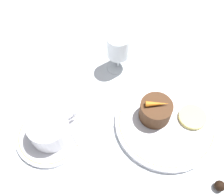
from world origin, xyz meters
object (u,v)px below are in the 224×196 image
Objects in this scene: dinner_plate at (166,123)px; fork at (102,145)px; dessert_cake at (156,111)px; wine_glass at (118,48)px; coffee_cup at (49,129)px.

dinner_plate reaches higher than fork.
dessert_cake is at bearing 113.05° from dinner_plate.
dinner_plate is 0.22m from wine_glass.
wine_glass reaches higher than coffee_cup.
fork is at bearing -48.25° from coffee_cup.
dessert_cake reaches higher than dinner_plate.
coffee_cup is (-0.24, 0.14, 0.03)m from dinner_plate.
dinner_plate is 0.16m from fork.
dessert_cake is at bearing -25.76° from coffee_cup.
dinner_plate is 0.04m from dessert_cake.
dinner_plate is at bearing -66.95° from dessert_cake.
coffee_cup reaches higher than fork.
fork is (-0.16, 0.05, -0.01)m from dinner_plate.
wine_glass reaches higher than dinner_plate.
coffee_cup is at bearing 154.24° from dessert_cake.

